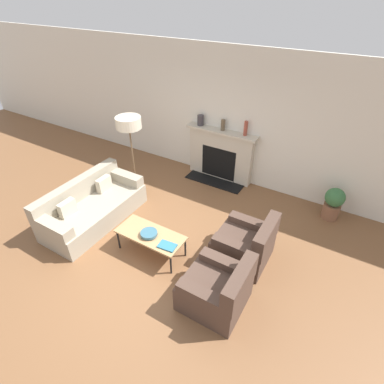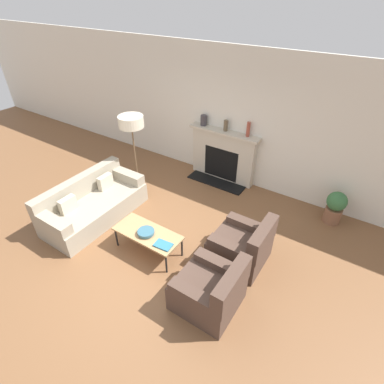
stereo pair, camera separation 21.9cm
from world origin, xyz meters
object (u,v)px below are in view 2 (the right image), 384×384
Objects in this scene: couch at (93,204)px; fireplace at (223,156)px; armchair_far at (242,246)px; floor_lamp at (131,126)px; mantel_vase_center_left at (226,126)px; book at (163,245)px; potted_plant at (335,207)px; armchair_near at (211,290)px; mantel_vase_center_right at (248,129)px; bowl at (146,232)px; mantel_vase_left at (204,120)px; coffee_table at (148,234)px.

fireplace is at bearing -27.93° from couch.
fireplace is at bearing -144.20° from armchair_far.
floor_lamp is 1.99m from mantel_vase_center_left.
potted_plant reaches higher than book.
mantel_vase_center_left is at bearing 43.33° from floor_lamp.
floor_lamp is 6.87× the size of mantel_vase_center_left.
mantel_vase_center_left is (1.43, 2.68, 1.02)m from couch.
potted_plant is at bearing 151.13° from armchair_far.
couch is (-1.41, -2.67, -0.29)m from fireplace.
couch is 2.97m from armchair_near.
mantel_vase_center_right is (0.53, 0.01, 0.77)m from fireplace.
bowl is 2.35m from floor_lamp.
mantel_vase_center_left is at bearing -144.58° from armchair_far.
floor_lamp reaches higher than book.
mantel_vase_center_left is (1.45, 1.37, -0.14)m from floor_lamp.
armchair_near is 3.11× the size of bowl.
couch is 3.20m from mantel_vase_center_left.
mantel_vase_center_left is at bearing -154.32° from armchair_near.
book is 3.04m from mantel_vase_center_right.
mantel_vase_center_right reaches higher than mantel_vase_left.
floor_lamp is at bearing 0.96° from couch.
coffee_table is at bearing -94.84° from couch.
mantel_vase_center_left reaches higher than bowl.
fireplace is at bearing 174.77° from potted_plant.
armchair_near is (2.94, -0.47, 0.02)m from couch.
book is at bearing -7.99° from bowl.
armchair_near is 2.94× the size of book.
couch is at bearing -89.04° from floor_lamp.
armchair_near is at bearing -64.05° from fireplace.
armchair_near is at bearing -109.67° from potted_plant.
potted_plant is (3.97, 2.43, 0.06)m from couch.
fireplace is 2.47× the size of potted_plant.
mantel_vase_center_left reaches higher than coffee_table.
mantel_vase_center_right is (1.08, 0.00, 0.04)m from mantel_vase_left.
mantel_vase_center_left reaches higher than couch.
bowl is (1.52, -0.17, 0.17)m from couch.
mantel_vase_center_right is (-0.99, 3.15, 1.04)m from armchair_near.
mantel_vase_center_right reaches higher than potted_plant.
couch is 2.32× the size of armchair_far.
mantel_vase_left reaches higher than bowl.
armchair_near is 2.80× the size of mantel_vase_center_right.
mantel_vase_left is 0.96× the size of mantel_vase_center_left.
coffee_table is at bearing -64.45° from armchair_far.
mantel_vase_left is at bearing 175.43° from potted_plant.
bowl is 0.42× the size of potted_plant.
mantel_vase_center_left is at bearing 0.00° from mantel_vase_left.
bowl is at bearing -101.93° from armchair_near.
fireplace is 2.84m from bowl.
potted_plant reaches higher than bowl.
floor_lamp is 5.32× the size of mantel_vase_center_right.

